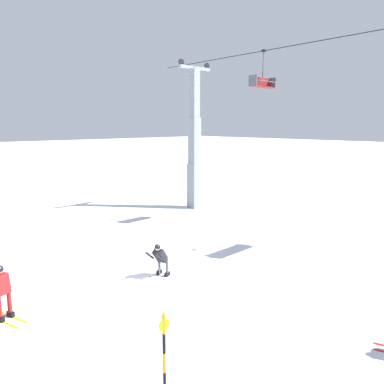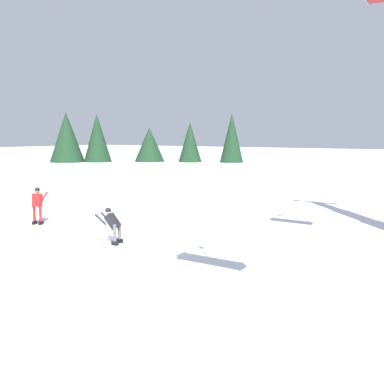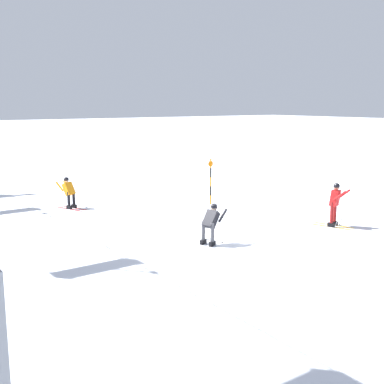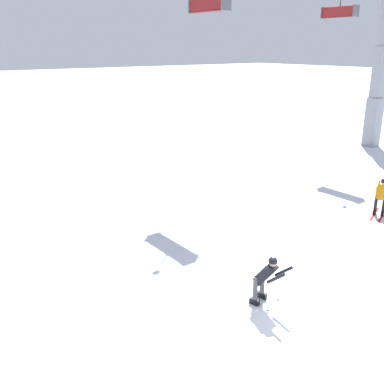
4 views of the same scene
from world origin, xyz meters
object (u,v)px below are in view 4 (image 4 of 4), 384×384
(skier_carving_main, at_px, (266,276))
(chairlift_seat_middle, at_px, (339,12))
(lift_tower_far, at_px, (378,83))
(skier_distant_uphill, at_px, (382,194))
(chairlift_seat_second, at_px, (208,4))

(skier_carving_main, relative_size, chairlift_seat_middle, 0.82)
(skier_carving_main, distance_m, lift_tower_far, 22.81)
(lift_tower_far, relative_size, chairlift_seat_middle, 4.74)
(lift_tower_far, bearing_deg, skier_distant_uphill, -146.58)
(skier_carving_main, bearing_deg, skier_distant_uphill, 12.13)
(chairlift_seat_middle, bearing_deg, skier_carving_main, -148.00)
(lift_tower_far, xyz_separation_m, skier_distant_uphill, (-11.68, -7.71, -3.45))
(lift_tower_far, xyz_separation_m, chairlift_seat_second, (-14.75, 0.00, 4.11))
(skier_carving_main, distance_m, chairlift_seat_middle, 19.65)
(chairlift_seat_second, distance_m, chairlift_seat_middle, 9.69)
(skier_distant_uphill, bearing_deg, lift_tower_far, 33.42)
(lift_tower_far, xyz_separation_m, chairlift_seat_middle, (-5.06, 0.00, 4.21))
(chairlift_seat_second, xyz_separation_m, chairlift_seat_middle, (9.69, 0.00, 0.10))
(lift_tower_far, bearing_deg, chairlift_seat_second, 180.00)
(skier_carving_main, height_order, chairlift_seat_middle, chairlift_seat_middle)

